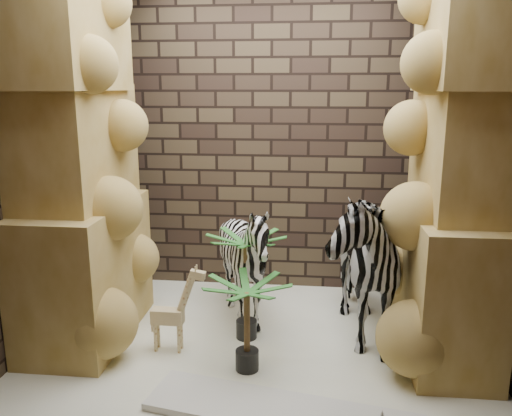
# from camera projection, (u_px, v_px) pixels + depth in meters

# --- Properties ---
(floor) EXTENTS (3.50, 3.50, 0.00)m
(floor) POSITION_uv_depth(u_px,v_px,m) (258.00, 342.00, 4.17)
(floor) COLOR white
(floor) RESTS_ON ground
(wall_back) EXTENTS (3.50, 0.00, 3.50)m
(wall_back) POSITION_uv_depth(u_px,v_px,m) (271.00, 140.00, 5.04)
(wall_back) COLOR black
(wall_back) RESTS_ON ground
(wall_front) EXTENTS (3.50, 0.00, 3.50)m
(wall_front) POSITION_uv_depth(u_px,v_px,m) (232.00, 189.00, 2.62)
(wall_front) COLOR black
(wall_front) RESTS_ON ground
(wall_left) EXTENTS (0.00, 3.00, 3.00)m
(wall_left) POSITION_uv_depth(u_px,v_px,m) (33.00, 153.00, 4.01)
(wall_left) COLOR black
(wall_left) RESTS_ON ground
(wall_right) EXTENTS (0.00, 3.00, 3.00)m
(wall_right) POSITION_uv_depth(u_px,v_px,m) (505.00, 160.00, 3.64)
(wall_right) COLOR black
(wall_right) RESTS_ON ground
(rock_pillar_left) EXTENTS (0.68, 1.30, 3.00)m
(rock_pillar_left) POSITION_uv_depth(u_px,v_px,m) (77.00, 154.00, 3.97)
(rock_pillar_left) COLOR tan
(rock_pillar_left) RESTS_ON floor
(rock_pillar_right) EXTENTS (0.58, 1.25, 3.00)m
(rock_pillar_right) POSITION_uv_depth(u_px,v_px,m) (456.00, 159.00, 3.68)
(rock_pillar_right) COLOR tan
(rock_pillar_right) RESTS_ON floor
(zebra_right) EXTENTS (0.89, 1.39, 1.53)m
(zebra_right) POSITION_uv_depth(u_px,v_px,m) (352.00, 245.00, 4.16)
(zebra_right) COLOR white
(zebra_right) RESTS_ON floor
(zebra_left) EXTENTS (1.25, 1.37, 1.01)m
(zebra_left) POSITION_uv_depth(u_px,v_px,m) (246.00, 268.00, 4.40)
(zebra_left) COLOR white
(zebra_left) RESTS_ON floor
(giraffe_toy) EXTENTS (0.37, 0.13, 0.72)m
(giraffe_toy) POSITION_uv_depth(u_px,v_px,m) (167.00, 307.00, 3.96)
(giraffe_toy) COLOR beige
(giraffe_toy) RESTS_ON floor
(palm_front) EXTENTS (0.36, 0.36, 0.90)m
(palm_front) POSITION_uv_depth(u_px,v_px,m) (246.00, 286.00, 4.14)
(palm_front) COLOR #235C1A
(palm_front) RESTS_ON floor
(palm_back) EXTENTS (0.36, 0.36, 0.69)m
(palm_back) POSITION_uv_depth(u_px,v_px,m) (247.00, 325.00, 3.69)
(palm_back) COLOR #235C1A
(palm_back) RESTS_ON floor
(surfboard) EXTENTS (1.77, 0.75, 0.05)m
(surfboard) POSITION_uv_depth(u_px,v_px,m) (282.00, 413.00, 3.22)
(surfboard) COLOR silver
(surfboard) RESTS_ON floor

